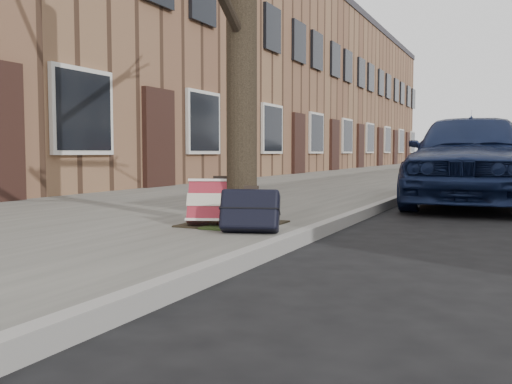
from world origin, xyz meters
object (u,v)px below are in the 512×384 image
at_px(suitcase_red, 219,203).
at_px(car_near_mid, 496,153).
at_px(car_near_front, 471,158).
at_px(suitcase_navy, 250,210).

bearing_deg(suitcase_red, car_near_mid, 63.07).
distance_m(car_near_front, car_near_mid, 9.82).
height_order(suitcase_red, car_near_mid, car_near_mid).
distance_m(suitcase_red, suitcase_navy, 0.52).
height_order(suitcase_navy, car_near_mid, car_near_mid).
xyz_separation_m(suitcase_red, car_near_mid, (1.87, 14.50, 0.44)).
distance_m(suitcase_red, car_near_mid, 14.63).
bearing_deg(car_near_front, suitcase_navy, -107.38).
xyz_separation_m(suitcase_red, suitcase_navy, (0.45, -0.27, -0.02)).
xyz_separation_m(suitcase_navy, car_near_mid, (1.42, 14.77, 0.47)).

